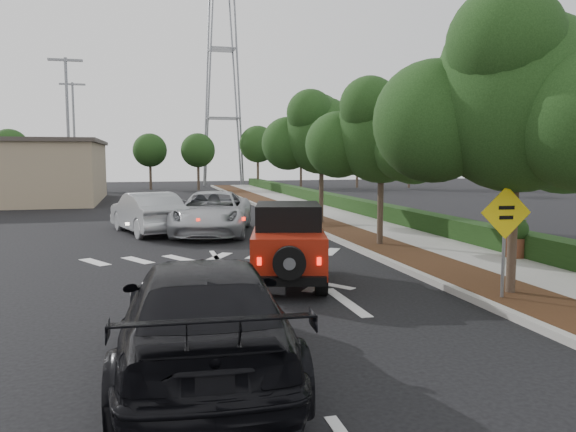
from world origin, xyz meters
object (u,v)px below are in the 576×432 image
object	(u,v)px
red_jeep	(288,243)
silver_suv_ahead	(212,213)
black_suv_oncoming	(204,316)
speed_hump_sign	(505,227)

from	to	relation	value
red_jeep	silver_suv_ahead	distance (m)	9.16
silver_suv_ahead	black_suv_oncoming	bearing A→B (deg)	-83.48
red_jeep	speed_hump_sign	size ratio (longest dim) A/B	1.67
silver_suv_ahead	speed_hump_sign	size ratio (longest dim) A/B	2.59
red_jeep	silver_suv_ahead	xyz separation A→B (m)	(-0.76, 9.12, -0.13)
red_jeep	black_suv_oncoming	xyz separation A→B (m)	(-2.57, -5.27, -0.15)
red_jeep	silver_suv_ahead	world-z (taller)	red_jeep
black_suv_oncoming	silver_suv_ahead	bearing A→B (deg)	-93.70
red_jeep	speed_hump_sign	bearing A→B (deg)	-24.44
silver_suv_ahead	speed_hump_sign	xyz separation A→B (m)	(4.60, -12.13, 0.77)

